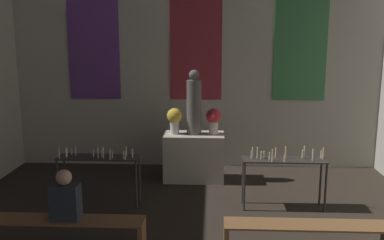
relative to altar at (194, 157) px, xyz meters
name	(u,v)px	position (x,y,z in m)	size (l,w,h in m)	color
wall_back	(196,59)	(0.00, 0.98, 1.83)	(7.84, 0.16, 4.53)	#B2AD9E
altar	(194,157)	(0.00, 0.00, 0.00)	(1.15, 0.65, 0.91)	#BCB29E
statue	(194,105)	(0.00, 0.00, 1.02)	(0.28, 0.28, 1.23)	#5B5651
flower_vase_left	(175,118)	(-0.37, 0.00, 0.75)	(0.29, 0.29, 0.50)	beige
flower_vase_right	(214,119)	(0.37, 0.00, 0.75)	(0.29, 0.29, 0.50)	beige
candle_rack_left	(99,163)	(-1.51, -1.34, 0.25)	(1.34, 0.38, 1.01)	#332D28
candle_rack_right	(284,166)	(1.51, -1.33, 0.25)	(1.34, 0.38, 1.02)	#332D28
pew_back_left	(64,228)	(-1.55, -2.95, -0.12)	(2.07, 0.36, 0.45)	brown
pew_back_right	(307,233)	(1.55, -2.95, -0.12)	(2.07, 0.36, 0.45)	brown
person_seated	(65,198)	(-1.51, -2.95, 0.28)	(0.36, 0.24, 0.66)	#282D38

